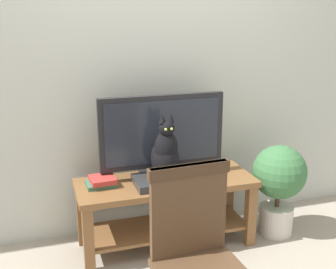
# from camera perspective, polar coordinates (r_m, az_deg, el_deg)

# --- Properties ---
(back_wall) EXTENTS (7.00, 0.12, 2.80)m
(back_wall) POSITION_cam_1_polar(r_m,az_deg,el_deg) (3.30, -2.60, 10.85)
(back_wall) COLOR #B7BCB2
(back_wall) RESTS_ON ground
(tv_stand) EXTENTS (1.30, 0.48, 0.52)m
(tv_stand) POSITION_cam_1_polar(r_m,az_deg,el_deg) (3.19, -0.27, -8.71)
(tv_stand) COLOR brown
(tv_stand) RESTS_ON ground
(tv) EXTENTS (0.93, 0.20, 0.61)m
(tv) POSITION_cam_1_polar(r_m,az_deg,el_deg) (3.10, -0.78, 0.03)
(tv) COLOR black
(tv) RESTS_ON tv_stand
(media_box) EXTENTS (0.43, 0.28, 0.05)m
(media_box) POSITION_cam_1_polar(r_m,az_deg,el_deg) (3.05, -0.41, -6.14)
(media_box) COLOR #2D2D30
(media_box) RESTS_ON tv_stand
(cat) EXTENTS (0.19, 0.30, 0.47)m
(cat) POSITION_cam_1_polar(r_m,az_deg,el_deg) (2.97, -0.33, -2.55)
(cat) COLOR black
(cat) RESTS_ON media_box
(wooden_chair) EXTENTS (0.45, 0.45, 0.99)m
(wooden_chair) POSITION_cam_1_polar(r_m,az_deg,el_deg) (2.18, 3.87, -15.23)
(wooden_chair) COLOR #513823
(wooden_chair) RESTS_ON ground
(book_stack) EXTENTS (0.21, 0.19, 0.06)m
(book_stack) POSITION_cam_1_polar(r_m,az_deg,el_deg) (3.06, -8.82, -6.22)
(book_stack) COLOR #38664C
(book_stack) RESTS_ON tv_stand
(potted_plant) EXTENTS (0.42, 0.42, 0.72)m
(potted_plant) POSITION_cam_1_polar(r_m,az_deg,el_deg) (3.43, 14.54, -6.06)
(potted_plant) COLOR beige
(potted_plant) RESTS_ON ground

